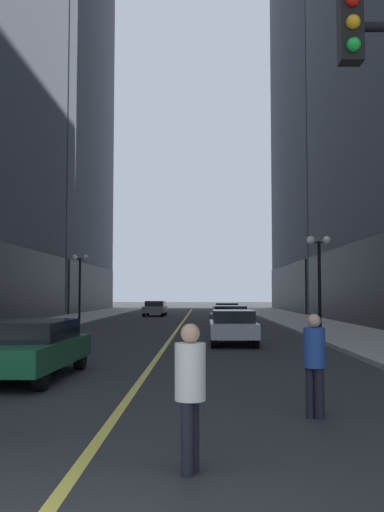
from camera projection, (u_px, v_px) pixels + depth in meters
name	position (u px, v px, depth m)	size (l,w,h in m)	color
ground_plane	(182.00, 323.00, 38.32)	(200.00, 200.00, 0.00)	#2D2D30
sidewalk_left	(57.00, 322.00, 38.48)	(4.50, 78.00, 0.15)	#ADA8A0
sidewalk_right	(307.00, 322.00, 38.17)	(4.50, 78.00, 0.15)	#ADA8A0
lane_centre_stripe	(182.00, 323.00, 38.32)	(0.16, 70.00, 0.01)	#E5D64C
building_left_far	(48.00, 9.00, 65.77)	(11.27, 26.00, 68.39)	slate
car_green	(29.00, 347.00, 13.46)	(1.99, 4.79, 1.32)	#196038
car_silver	(233.00, 326.00, 22.27)	(1.76, 4.01, 1.32)	#B7B7BC
car_blue	(229.00, 317.00, 30.77)	(1.99, 4.50, 1.32)	navy
car_red	(227.00, 312.00, 40.20)	(1.93, 4.75, 1.32)	#B21919
car_grey	(155.00, 308.00, 51.15)	(1.88, 4.57, 1.32)	slate
pedestrian_in_white_shirt	(190.00, 386.00, 6.35)	(0.44, 0.44, 1.62)	black
pedestrian_in_blue_hoodie	(315.00, 358.00, 9.13)	(0.47, 0.47, 1.63)	black
street_lamp_left_far	(80.00, 273.00, 36.89)	(1.06, 0.36, 4.43)	black
street_lamp_right_mid	(319.00, 263.00, 25.02)	(1.06, 0.36, 4.43)	black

